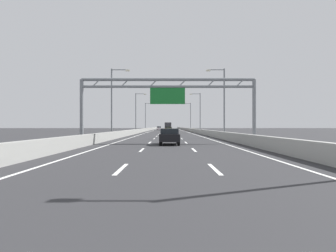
# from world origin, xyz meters

# --- Properties ---
(ground_plane) EXTENTS (260.00, 260.00, 0.00)m
(ground_plane) POSITION_xyz_m (0.00, 100.00, 0.00)
(ground_plane) COLOR #2D2D30
(lane_dash_left_1) EXTENTS (0.16, 3.00, 0.01)m
(lane_dash_left_1) POSITION_xyz_m (-1.80, 12.50, 0.01)
(lane_dash_left_1) COLOR white
(lane_dash_left_1) RESTS_ON ground_plane
(lane_dash_left_2) EXTENTS (0.16, 3.00, 0.01)m
(lane_dash_left_2) POSITION_xyz_m (-1.80, 21.50, 0.01)
(lane_dash_left_2) COLOR white
(lane_dash_left_2) RESTS_ON ground_plane
(lane_dash_left_3) EXTENTS (0.16, 3.00, 0.01)m
(lane_dash_left_3) POSITION_xyz_m (-1.80, 30.50, 0.01)
(lane_dash_left_3) COLOR white
(lane_dash_left_3) RESTS_ON ground_plane
(lane_dash_left_4) EXTENTS (0.16, 3.00, 0.01)m
(lane_dash_left_4) POSITION_xyz_m (-1.80, 39.50, 0.01)
(lane_dash_left_4) COLOR white
(lane_dash_left_4) RESTS_ON ground_plane
(lane_dash_left_5) EXTENTS (0.16, 3.00, 0.01)m
(lane_dash_left_5) POSITION_xyz_m (-1.80, 48.50, 0.01)
(lane_dash_left_5) COLOR white
(lane_dash_left_5) RESTS_ON ground_plane
(lane_dash_left_6) EXTENTS (0.16, 3.00, 0.01)m
(lane_dash_left_6) POSITION_xyz_m (-1.80, 57.50, 0.01)
(lane_dash_left_6) COLOR white
(lane_dash_left_6) RESTS_ON ground_plane
(lane_dash_left_7) EXTENTS (0.16, 3.00, 0.01)m
(lane_dash_left_7) POSITION_xyz_m (-1.80, 66.50, 0.01)
(lane_dash_left_7) COLOR white
(lane_dash_left_7) RESTS_ON ground_plane
(lane_dash_left_8) EXTENTS (0.16, 3.00, 0.01)m
(lane_dash_left_8) POSITION_xyz_m (-1.80, 75.50, 0.01)
(lane_dash_left_8) COLOR white
(lane_dash_left_8) RESTS_ON ground_plane
(lane_dash_left_9) EXTENTS (0.16, 3.00, 0.01)m
(lane_dash_left_9) POSITION_xyz_m (-1.80, 84.50, 0.01)
(lane_dash_left_9) COLOR white
(lane_dash_left_9) RESTS_ON ground_plane
(lane_dash_left_10) EXTENTS (0.16, 3.00, 0.01)m
(lane_dash_left_10) POSITION_xyz_m (-1.80, 93.50, 0.01)
(lane_dash_left_10) COLOR white
(lane_dash_left_10) RESTS_ON ground_plane
(lane_dash_left_11) EXTENTS (0.16, 3.00, 0.01)m
(lane_dash_left_11) POSITION_xyz_m (-1.80, 102.50, 0.01)
(lane_dash_left_11) COLOR white
(lane_dash_left_11) RESTS_ON ground_plane
(lane_dash_left_12) EXTENTS (0.16, 3.00, 0.01)m
(lane_dash_left_12) POSITION_xyz_m (-1.80, 111.50, 0.01)
(lane_dash_left_12) COLOR white
(lane_dash_left_12) RESTS_ON ground_plane
(lane_dash_left_13) EXTENTS (0.16, 3.00, 0.01)m
(lane_dash_left_13) POSITION_xyz_m (-1.80, 120.50, 0.01)
(lane_dash_left_13) COLOR white
(lane_dash_left_13) RESTS_ON ground_plane
(lane_dash_left_14) EXTENTS (0.16, 3.00, 0.01)m
(lane_dash_left_14) POSITION_xyz_m (-1.80, 129.50, 0.01)
(lane_dash_left_14) COLOR white
(lane_dash_left_14) RESTS_ON ground_plane
(lane_dash_left_15) EXTENTS (0.16, 3.00, 0.01)m
(lane_dash_left_15) POSITION_xyz_m (-1.80, 138.50, 0.01)
(lane_dash_left_15) COLOR white
(lane_dash_left_15) RESTS_ON ground_plane
(lane_dash_left_16) EXTENTS (0.16, 3.00, 0.01)m
(lane_dash_left_16) POSITION_xyz_m (-1.80, 147.50, 0.01)
(lane_dash_left_16) COLOR white
(lane_dash_left_16) RESTS_ON ground_plane
(lane_dash_left_17) EXTENTS (0.16, 3.00, 0.01)m
(lane_dash_left_17) POSITION_xyz_m (-1.80, 156.50, 0.01)
(lane_dash_left_17) COLOR white
(lane_dash_left_17) RESTS_ON ground_plane
(lane_dash_right_1) EXTENTS (0.16, 3.00, 0.01)m
(lane_dash_right_1) POSITION_xyz_m (1.80, 12.50, 0.01)
(lane_dash_right_1) COLOR white
(lane_dash_right_1) RESTS_ON ground_plane
(lane_dash_right_2) EXTENTS (0.16, 3.00, 0.01)m
(lane_dash_right_2) POSITION_xyz_m (1.80, 21.50, 0.01)
(lane_dash_right_2) COLOR white
(lane_dash_right_2) RESTS_ON ground_plane
(lane_dash_right_3) EXTENTS (0.16, 3.00, 0.01)m
(lane_dash_right_3) POSITION_xyz_m (1.80, 30.50, 0.01)
(lane_dash_right_3) COLOR white
(lane_dash_right_3) RESTS_ON ground_plane
(lane_dash_right_4) EXTENTS (0.16, 3.00, 0.01)m
(lane_dash_right_4) POSITION_xyz_m (1.80, 39.50, 0.01)
(lane_dash_right_4) COLOR white
(lane_dash_right_4) RESTS_ON ground_plane
(lane_dash_right_5) EXTENTS (0.16, 3.00, 0.01)m
(lane_dash_right_5) POSITION_xyz_m (1.80, 48.50, 0.01)
(lane_dash_right_5) COLOR white
(lane_dash_right_5) RESTS_ON ground_plane
(lane_dash_right_6) EXTENTS (0.16, 3.00, 0.01)m
(lane_dash_right_6) POSITION_xyz_m (1.80, 57.50, 0.01)
(lane_dash_right_6) COLOR white
(lane_dash_right_6) RESTS_ON ground_plane
(lane_dash_right_7) EXTENTS (0.16, 3.00, 0.01)m
(lane_dash_right_7) POSITION_xyz_m (1.80, 66.50, 0.01)
(lane_dash_right_7) COLOR white
(lane_dash_right_7) RESTS_ON ground_plane
(lane_dash_right_8) EXTENTS (0.16, 3.00, 0.01)m
(lane_dash_right_8) POSITION_xyz_m (1.80, 75.50, 0.01)
(lane_dash_right_8) COLOR white
(lane_dash_right_8) RESTS_ON ground_plane
(lane_dash_right_9) EXTENTS (0.16, 3.00, 0.01)m
(lane_dash_right_9) POSITION_xyz_m (1.80, 84.50, 0.01)
(lane_dash_right_9) COLOR white
(lane_dash_right_9) RESTS_ON ground_plane
(lane_dash_right_10) EXTENTS (0.16, 3.00, 0.01)m
(lane_dash_right_10) POSITION_xyz_m (1.80, 93.50, 0.01)
(lane_dash_right_10) COLOR white
(lane_dash_right_10) RESTS_ON ground_plane
(lane_dash_right_11) EXTENTS (0.16, 3.00, 0.01)m
(lane_dash_right_11) POSITION_xyz_m (1.80, 102.50, 0.01)
(lane_dash_right_11) COLOR white
(lane_dash_right_11) RESTS_ON ground_plane
(lane_dash_right_12) EXTENTS (0.16, 3.00, 0.01)m
(lane_dash_right_12) POSITION_xyz_m (1.80, 111.50, 0.01)
(lane_dash_right_12) COLOR white
(lane_dash_right_12) RESTS_ON ground_plane
(lane_dash_right_13) EXTENTS (0.16, 3.00, 0.01)m
(lane_dash_right_13) POSITION_xyz_m (1.80, 120.50, 0.01)
(lane_dash_right_13) COLOR white
(lane_dash_right_13) RESTS_ON ground_plane
(lane_dash_right_14) EXTENTS (0.16, 3.00, 0.01)m
(lane_dash_right_14) POSITION_xyz_m (1.80, 129.50, 0.01)
(lane_dash_right_14) COLOR white
(lane_dash_right_14) RESTS_ON ground_plane
(lane_dash_right_15) EXTENTS (0.16, 3.00, 0.01)m
(lane_dash_right_15) POSITION_xyz_m (1.80, 138.50, 0.01)
(lane_dash_right_15) COLOR white
(lane_dash_right_15) RESTS_ON ground_plane
(lane_dash_right_16) EXTENTS (0.16, 3.00, 0.01)m
(lane_dash_right_16) POSITION_xyz_m (1.80, 147.50, 0.01)
(lane_dash_right_16) COLOR white
(lane_dash_right_16) RESTS_ON ground_plane
(lane_dash_right_17) EXTENTS (0.16, 3.00, 0.01)m
(lane_dash_right_17) POSITION_xyz_m (1.80, 156.50, 0.01)
(lane_dash_right_17) COLOR white
(lane_dash_right_17) RESTS_ON ground_plane
(edge_line_left) EXTENTS (0.16, 176.00, 0.01)m
(edge_line_left) POSITION_xyz_m (-5.25, 88.00, 0.01)
(edge_line_left) COLOR white
(edge_line_left) RESTS_ON ground_plane
(edge_line_right) EXTENTS (0.16, 176.00, 0.01)m
(edge_line_right) POSITION_xyz_m (5.25, 88.00, 0.01)
(edge_line_right) COLOR white
(edge_line_right) RESTS_ON ground_plane
(barrier_left) EXTENTS (0.45, 220.00, 0.95)m
(barrier_left) POSITION_xyz_m (-6.90, 110.00, 0.47)
(barrier_left) COLOR #9E9E99
(barrier_left) RESTS_ON ground_plane
(barrier_right) EXTENTS (0.45, 220.00, 0.95)m
(barrier_right) POSITION_xyz_m (6.90, 110.00, 0.47)
(barrier_right) COLOR #9E9E99
(barrier_right) RESTS_ON ground_plane
(sign_gantry) EXTENTS (17.21, 0.36, 6.36)m
(sign_gantry) POSITION_xyz_m (-0.00, 29.93, 4.87)
(sign_gantry) COLOR gray
(sign_gantry) RESTS_ON ground_plane
(streetlamp_left_mid) EXTENTS (2.58, 0.28, 9.50)m
(streetlamp_left_mid) POSITION_xyz_m (-7.47, 41.47, 5.40)
(streetlamp_left_mid) COLOR slate
(streetlamp_left_mid) RESTS_ON ground_plane
(streetlamp_right_mid) EXTENTS (2.58, 0.28, 9.50)m
(streetlamp_right_mid) POSITION_xyz_m (7.47, 41.47, 5.40)
(streetlamp_right_mid) COLOR slate
(streetlamp_right_mid) RESTS_ON ground_plane
(streetlamp_left_far) EXTENTS (2.58, 0.28, 9.50)m
(streetlamp_left_far) POSITION_xyz_m (-7.47, 71.66, 5.40)
(streetlamp_left_far) COLOR slate
(streetlamp_left_far) RESTS_ON ground_plane
(streetlamp_right_far) EXTENTS (2.58, 0.28, 9.50)m
(streetlamp_right_far) POSITION_xyz_m (7.47, 71.66, 5.40)
(streetlamp_right_far) COLOR slate
(streetlamp_right_far) RESTS_ON ground_plane
(streetlamp_left_distant) EXTENTS (2.58, 0.28, 9.50)m
(streetlamp_left_distant) POSITION_xyz_m (-7.47, 101.85, 5.40)
(streetlamp_left_distant) COLOR slate
(streetlamp_left_distant) RESTS_ON ground_plane
(streetlamp_right_distant) EXTENTS (2.58, 0.28, 9.50)m
(streetlamp_right_distant) POSITION_xyz_m (7.47, 101.85, 5.40)
(streetlamp_right_distant) COLOR slate
(streetlamp_right_distant) RESTS_ON ground_plane
(yellow_car) EXTENTS (1.85, 4.15, 1.41)m
(yellow_car) POSITION_xyz_m (0.16, 77.69, 0.72)
(yellow_car) COLOR yellow
(yellow_car) RESTS_ON ground_plane
(white_car) EXTENTS (1.81, 4.50, 1.49)m
(white_car) POSITION_xyz_m (-3.69, 122.51, 0.76)
(white_car) COLOR silver
(white_car) RESTS_ON ground_plane
(orange_car) EXTENTS (1.80, 4.41, 1.51)m
(orange_car) POSITION_xyz_m (-0.11, 98.44, 0.77)
(orange_car) COLOR orange
(orange_car) RESTS_ON ground_plane
(black_car) EXTENTS (1.74, 4.28, 1.43)m
(black_car) POSITION_xyz_m (0.14, 27.45, 0.74)
(black_car) COLOR black
(black_car) RESTS_ON ground_plane
(box_truck) EXTENTS (2.46, 7.91, 2.97)m
(box_truck) POSITION_xyz_m (-0.00, 113.72, 1.64)
(box_truck) COLOR #B21E19
(box_truck) RESTS_ON ground_plane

